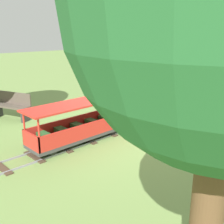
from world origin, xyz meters
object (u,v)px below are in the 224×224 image
at_px(park_bench, 12,106).
at_px(conductor_person, 160,98).
at_px(locomotive, 137,107).
at_px(passenger_car, 79,126).

bearing_deg(park_bench, conductor_person, 29.39).
relative_size(locomotive, conductor_person, 0.89).
distance_m(locomotive, passenger_car, 2.11).
bearing_deg(locomotive, passenger_car, -90.00).
bearing_deg(conductor_person, park_bench, -150.61).
relative_size(conductor_person, park_bench, 1.19).
distance_m(locomotive, park_bench, 3.85).
bearing_deg(passenger_car, conductor_person, 63.14).
bearing_deg(park_bench, locomotive, 39.32).
height_order(conductor_person, park_bench, conductor_person).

